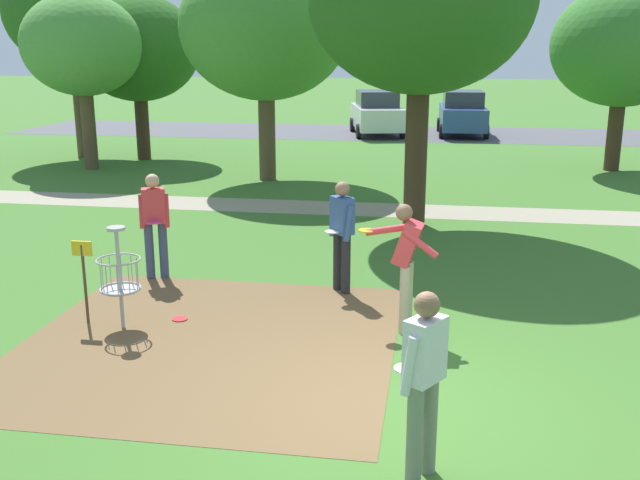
# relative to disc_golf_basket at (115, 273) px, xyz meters

# --- Properties ---
(ground_plane) EXTENTS (160.00, 160.00, 0.00)m
(ground_plane) POSITION_rel_disc_golf_basket_xyz_m (3.73, -1.61, -0.75)
(ground_plane) COLOR #3D6B28
(dirt_tee_pad) EXTENTS (4.69, 4.85, 0.01)m
(dirt_tee_pad) POSITION_rel_disc_golf_basket_xyz_m (1.35, -0.30, -0.75)
(dirt_tee_pad) COLOR brown
(dirt_tee_pad) RESTS_ON ground
(disc_golf_basket) EXTENTS (0.98, 0.58, 1.39)m
(disc_golf_basket) POSITION_rel_disc_golf_basket_xyz_m (0.00, 0.00, 0.00)
(disc_golf_basket) COLOR #9E9EA3
(disc_golf_basket) RESTS_ON ground
(player_foreground_watching) EXTENTS (0.50, 0.44, 1.71)m
(player_foreground_watching) POSITION_rel_disc_golf_basket_xyz_m (-0.28, 2.11, 0.21)
(player_foreground_watching) COLOR #384260
(player_foreground_watching) RESTS_ON ground
(player_throwing) EXTENTS (1.07, 0.60, 1.71)m
(player_throwing) POSITION_rel_disc_golf_basket_xyz_m (3.78, 0.50, 0.23)
(player_throwing) COLOR tan
(player_throwing) RESTS_ON ground
(player_waiting_left) EXTENTS (0.45, 0.48, 1.71)m
(player_waiting_left) POSITION_rel_disc_golf_basket_xyz_m (4.08, -2.87, 0.21)
(player_waiting_left) COLOR slate
(player_waiting_left) RESTS_ON ground
(player_waiting_right) EXTENTS (0.45, 0.46, 1.71)m
(player_waiting_right) POSITION_rel_disc_golf_basket_xyz_m (2.76, 1.93, 0.21)
(player_waiting_right) COLOR #232328
(player_waiting_right) RESTS_ON ground
(frisbee_mid_grass) EXTENTS (0.21, 0.21, 0.02)m
(frisbee_mid_grass) POSITION_rel_disc_golf_basket_xyz_m (0.71, 0.38, -0.74)
(frisbee_mid_grass) COLOR red
(frisbee_mid_grass) RESTS_ON ground
(tree_near_left) EXTENTS (3.99, 3.99, 5.29)m
(tree_near_left) POSITION_rel_disc_golf_basket_xyz_m (-5.50, 14.24, 2.82)
(tree_near_left) COLOR #422D1E
(tree_near_left) RESTS_ON ground
(tree_near_right) EXTENTS (4.60, 4.60, 6.11)m
(tree_near_right) POSITION_rel_disc_golf_basket_xyz_m (-0.55, 11.14, 3.38)
(tree_near_right) COLOR brown
(tree_near_right) RESTS_ON ground
(tree_mid_left) EXTENTS (3.51, 3.51, 5.18)m
(tree_mid_left) POSITION_rel_disc_golf_basket_xyz_m (-6.31, 12.07, 2.91)
(tree_mid_left) COLOR brown
(tree_mid_left) RESTS_ON ground
(tree_mid_center) EXTENTS (4.37, 4.37, 6.57)m
(tree_mid_center) POSITION_rel_disc_golf_basket_xyz_m (-7.73, 14.43, 3.93)
(tree_mid_center) COLOR brown
(tree_mid_center) RESTS_ON ground
(tree_far_left) EXTENTS (4.17, 4.17, 5.45)m
(tree_far_left) POSITION_rel_disc_golf_basket_xyz_m (9.39, 14.34, 2.90)
(tree_far_left) COLOR #422D1E
(tree_far_left) RESTS_ON ground
(parking_lot_strip) EXTENTS (36.00, 6.00, 0.01)m
(parking_lot_strip) POSITION_rel_disc_golf_basket_xyz_m (3.73, 23.07, -0.75)
(parking_lot_strip) COLOR #4C4C51
(parking_lot_strip) RESTS_ON ground
(parked_car_leftmost) EXTENTS (2.66, 4.49, 1.84)m
(parked_car_leftmost) POSITION_rel_disc_golf_basket_xyz_m (1.58, 22.31, 0.17)
(parked_car_leftmost) COLOR silver
(parked_car_leftmost) RESTS_ON ground
(parked_car_center_left) EXTENTS (2.10, 4.26, 1.84)m
(parked_car_center_left) POSITION_rel_disc_golf_basket_xyz_m (5.15, 22.81, 0.17)
(parked_car_center_left) COLOR #2D4784
(parked_car_center_left) RESTS_ON ground
(gravel_path) EXTENTS (40.00, 1.45, 0.00)m
(gravel_path) POSITION_rel_disc_golf_basket_xyz_m (3.73, 7.74, -0.75)
(gravel_path) COLOR gray
(gravel_path) RESTS_ON ground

